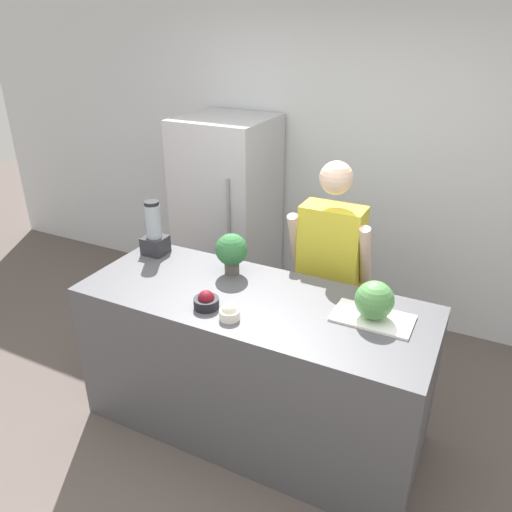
{
  "coord_description": "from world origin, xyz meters",
  "views": [
    {
      "loc": [
        1.13,
        -1.8,
        2.41
      ],
      "look_at": [
        0.0,
        0.44,
        1.2
      ],
      "focal_mm": 35.0,
      "sensor_mm": 36.0,
      "label": 1
    }
  ],
  "objects_px": {
    "bowl_cream": "(229,312)",
    "blender": "(154,232)",
    "bowl_cherries": "(206,301)",
    "refrigerator": "(228,216)",
    "potted_plant": "(232,251)",
    "person": "(329,276)",
    "watermelon": "(374,300)"
  },
  "relations": [
    {
      "from": "refrigerator",
      "to": "blender",
      "type": "bearing_deg",
      "value": -87.29
    },
    {
      "from": "refrigerator",
      "to": "person",
      "type": "bearing_deg",
      "value": -29.34
    },
    {
      "from": "bowl_cherries",
      "to": "refrigerator",
      "type": "bearing_deg",
      "value": 115.61
    },
    {
      "from": "bowl_cherries",
      "to": "bowl_cream",
      "type": "bearing_deg",
      "value": -14.21
    },
    {
      "from": "person",
      "to": "blender",
      "type": "xyz_separation_m",
      "value": [
        -1.1,
        -0.43,
        0.28
      ]
    },
    {
      "from": "watermelon",
      "to": "bowl_cherries",
      "type": "relative_size",
      "value": 1.47
    },
    {
      "from": "bowl_cherries",
      "to": "blender",
      "type": "bearing_deg",
      "value": 146.69
    },
    {
      "from": "person",
      "to": "potted_plant",
      "type": "relative_size",
      "value": 6.17
    },
    {
      "from": "bowl_cream",
      "to": "person",
      "type": "bearing_deg",
      "value": 75.12
    },
    {
      "from": "watermelon",
      "to": "bowl_cream",
      "type": "relative_size",
      "value": 1.88
    },
    {
      "from": "blender",
      "to": "person",
      "type": "bearing_deg",
      "value": 21.57
    },
    {
      "from": "bowl_cherries",
      "to": "potted_plant",
      "type": "relative_size",
      "value": 0.54
    },
    {
      "from": "potted_plant",
      "to": "blender",
      "type": "bearing_deg",
      "value": 177.95
    },
    {
      "from": "watermelon",
      "to": "blender",
      "type": "xyz_separation_m",
      "value": [
        -1.54,
        0.15,
        0.04
      ]
    },
    {
      "from": "refrigerator",
      "to": "potted_plant",
      "type": "bearing_deg",
      "value": -59.21
    },
    {
      "from": "bowl_cherries",
      "to": "bowl_cream",
      "type": "relative_size",
      "value": 1.28
    },
    {
      "from": "person",
      "to": "potted_plant",
      "type": "bearing_deg",
      "value": -137.24
    },
    {
      "from": "bowl_cherries",
      "to": "potted_plant",
      "type": "bearing_deg",
      "value": 100.1
    },
    {
      "from": "watermelon",
      "to": "potted_plant",
      "type": "relative_size",
      "value": 0.79
    },
    {
      "from": "watermelon",
      "to": "bowl_cherries",
      "type": "xyz_separation_m",
      "value": [
        -0.85,
        -0.29,
        -0.08
      ]
    },
    {
      "from": "refrigerator",
      "to": "watermelon",
      "type": "bearing_deg",
      "value": -37.9
    },
    {
      "from": "watermelon",
      "to": "bowl_cream",
      "type": "bearing_deg",
      "value": -153.74
    },
    {
      "from": "bowl_cream",
      "to": "blender",
      "type": "bearing_deg",
      "value": 150.06
    },
    {
      "from": "bowl_cream",
      "to": "blender",
      "type": "relative_size",
      "value": 0.3
    },
    {
      "from": "blender",
      "to": "bowl_cherries",
      "type": "bearing_deg",
      "value": -33.31
    },
    {
      "from": "bowl_cherries",
      "to": "potted_plant",
      "type": "xyz_separation_m",
      "value": [
        -0.08,
        0.43,
        0.11
      ]
    },
    {
      "from": "refrigerator",
      "to": "bowl_cream",
      "type": "relative_size",
      "value": 15.3
    },
    {
      "from": "refrigerator",
      "to": "bowl_cherries",
      "type": "relative_size",
      "value": 11.96
    },
    {
      "from": "bowl_cream",
      "to": "potted_plant",
      "type": "height_order",
      "value": "potted_plant"
    },
    {
      "from": "person",
      "to": "bowl_cherries",
      "type": "xyz_separation_m",
      "value": [
        -0.42,
        -0.88,
        0.16
      ]
    },
    {
      "from": "refrigerator",
      "to": "potted_plant",
      "type": "distance_m",
      "value": 1.31
    },
    {
      "from": "bowl_cream",
      "to": "potted_plant",
      "type": "bearing_deg",
      "value": 117.76
    }
  ]
}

